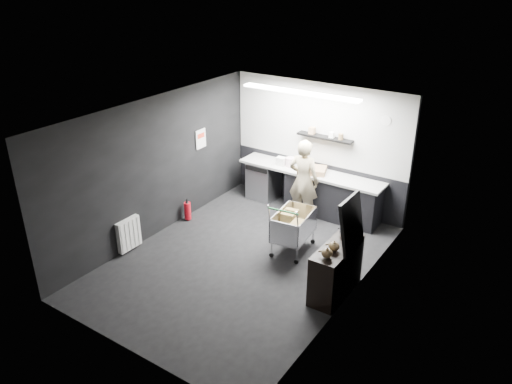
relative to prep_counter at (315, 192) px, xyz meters
The scene contains 22 objects.
floor 2.47m from the prep_counter, 93.20° to the right, with size 5.50×5.50×0.00m, color black.
ceiling 3.30m from the prep_counter, 93.20° to the right, with size 5.50×5.50×0.00m, color silver.
wall_back 0.96m from the prep_counter, 112.30° to the left, with size 5.50×5.50×0.00m, color black.
wall_front 5.25m from the prep_counter, 91.50° to the right, with size 5.50×5.50×0.00m, color black.
wall_left 3.35m from the prep_counter, 131.43° to the right, with size 5.50×5.50×0.00m, color black.
wall_right 3.18m from the prep_counter, 52.38° to the right, with size 5.50×5.50×0.00m, color black.
kitchen_wall_panel 1.43m from the prep_counter, 113.58° to the left, with size 3.95×0.02×1.70m, color beige.
dado_panel 0.34m from the prep_counter, 113.58° to the left, with size 3.95×0.02×1.00m, color black.
floating_shelf 1.18m from the prep_counter, 72.13° to the left, with size 1.20×0.22×0.04m, color black.
wall_clock 2.13m from the prep_counter, 13.36° to the left, with size 0.20×0.20×0.03m, color silver.
poster 2.63m from the prep_counter, 152.11° to the right, with size 0.02×0.30×0.40m, color white.
poster_red_band 2.66m from the prep_counter, 152.05° to the right, with size 0.01×0.22×0.10m, color red.
radiator 3.92m from the prep_counter, 122.01° to the right, with size 0.10×0.50×0.60m, color silver.
ceiling_strip 2.29m from the prep_counter, 103.37° to the right, with size 2.40×0.20×0.04m, color white.
prep_counter is the anchor object (origin of this frame).
person 0.61m from the prep_counter, 94.85° to the right, with size 0.63×0.41×1.73m, color beige.
shopping_cart 1.69m from the prep_counter, 75.84° to the right, with size 0.67×1.01×1.05m.
sideboard 2.88m from the prep_counter, 55.21° to the right, with size 0.49×1.14×1.71m.
fire_extinguisher 2.69m from the prep_counter, 137.81° to the right, with size 0.14×0.14×0.45m.
cardboard_box 0.50m from the prep_counter, 140.85° to the right, with size 0.56×0.43×0.11m, color #9A7652.
pink_tub 0.82m from the prep_counter, behind, with size 0.19×0.19×0.19m, color silver.
white_container 0.97m from the prep_counter, behind, with size 0.20×0.15×0.18m, color silver.
Camera 1 is at (4.40, -6.22, 4.88)m, focal length 35.00 mm.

